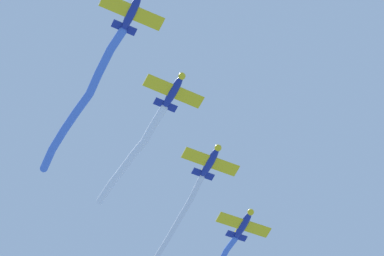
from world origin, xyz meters
The scene contains 7 objects.
airplane_lead centered at (2.28, -4.05, 84.91)m, with size 5.30×6.91×1.71m.
smoke_trail_lead centered at (-9.32, -8.66, 84.75)m, with size 19.57×8.53×1.36m.
airplane_left_wing centered at (-6.82, 1.22, 85.16)m, with size 5.30×6.90×1.71m.
smoke_trail_left_wing centered at (-16.76, -2.58, 86.01)m, with size 16.12×7.11×2.58m.
airplane_right_wing centered at (-15.92, 6.49, 85.41)m, with size 5.30×6.92×1.71m.
smoke_trail_right_wing centered at (-29.40, 2.20, 85.08)m, with size 22.64×8.58×1.58m.
airplane_slot centered at (-25.01, 11.76, 85.66)m, with size 5.29×6.93×1.71m.
Camera 1 is at (42.95, -2.78, 3.80)m, focal length 82.13 mm.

